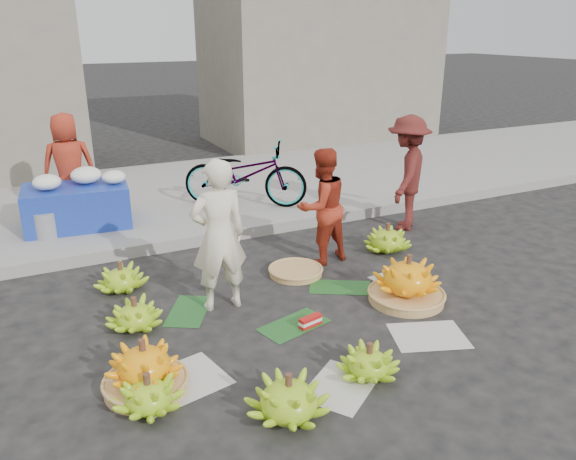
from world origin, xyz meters
name	(u,v)px	position (x,y,z in m)	size (l,w,h in m)	color
ground	(294,314)	(0.00, 0.00, 0.00)	(80.00, 80.00, 0.00)	black
curb	(218,235)	(0.00, 2.20, 0.07)	(40.00, 0.25, 0.15)	gray
sidewalk	(174,194)	(0.00, 4.30, 0.06)	(40.00, 4.00, 0.12)	gray
building_right	(319,31)	(4.50, 7.70, 2.50)	(5.00, 3.00, 5.00)	gray
newspaper_scatter	(336,354)	(0.00, -0.80, 0.00)	(3.20, 1.80, 0.00)	beige
banana_leaves	(276,307)	(-0.10, 0.20, 0.00)	(2.00, 1.00, 0.00)	#194D1D
banana_bunch_0	(144,369)	(-1.55, -0.58, 0.19)	(0.68, 0.68, 0.44)	#B08349
banana_bunch_1	(148,395)	(-1.59, -0.83, 0.13)	(0.51, 0.51, 0.31)	#7AB71A
banana_bunch_2	(289,399)	(-0.72, -1.34, 0.16)	(0.72, 0.72, 0.36)	#7AB71A
banana_bunch_3	(369,362)	(0.07, -1.17, 0.12)	(0.58, 0.58, 0.30)	#7AB71A
banana_bunch_4	(407,281)	(1.14, -0.25, 0.22)	(0.75, 0.75, 0.50)	#B08349
banana_bunch_5	(387,239)	(1.75, 0.94, 0.16)	(0.74, 0.74, 0.36)	#7AB71A
banana_bunch_6	(135,315)	(-1.43, 0.40, 0.13)	(0.55, 0.55, 0.31)	#7AB71A
banana_bunch_7	(121,278)	(-1.39, 1.26, 0.14)	(0.65, 0.65, 0.32)	#7AB71A
basket_spare	(296,272)	(0.43, 0.81, 0.03)	(0.59, 0.59, 0.07)	#B08349
incense_stack	(310,321)	(0.03, -0.28, 0.05)	(0.23, 0.07, 0.09)	red
vendor_cream	(219,236)	(-0.57, 0.46, 0.75)	(0.55, 0.36, 1.49)	white
vendor_red	(322,207)	(0.86, 1.02, 0.67)	(0.66, 0.51, 1.35)	#B6341C
man_striped	(407,173)	(2.46, 1.54, 0.77)	(0.99, 0.57, 1.54)	maroon
flower_table	(78,203)	(-1.56, 3.23, 0.43)	(1.37, 0.94, 0.76)	#172F9A
grey_bucket	(46,225)	(-1.99, 2.95, 0.28)	(0.29, 0.29, 0.33)	gray
flower_vendor	(69,165)	(-1.57, 3.72, 0.83)	(0.70, 0.45, 1.42)	#B6341C
bicycle	(245,174)	(0.75, 3.09, 0.59)	(1.80, 0.63, 0.95)	gray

